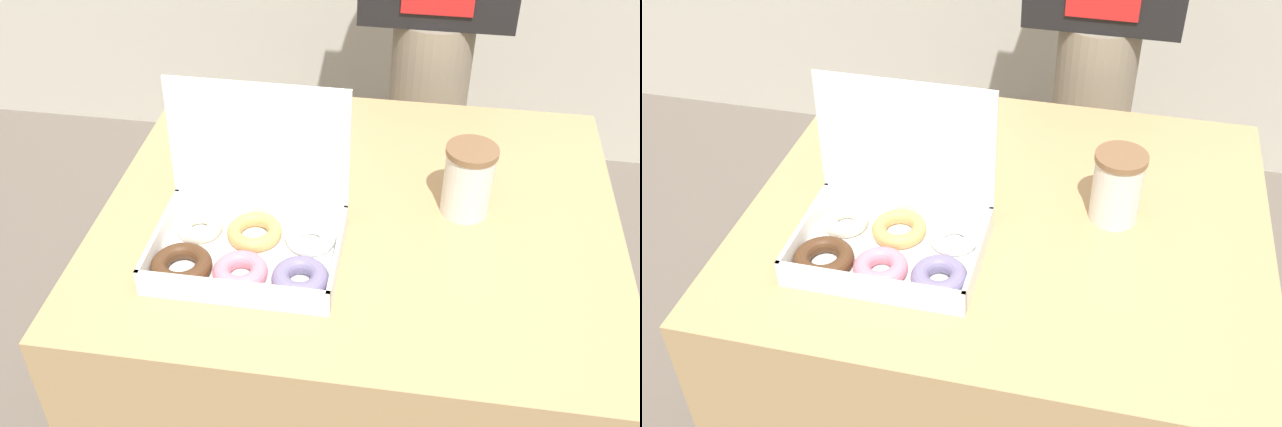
% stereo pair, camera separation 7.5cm
% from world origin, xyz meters
% --- Properties ---
extents(table, '(1.01, 0.88, 0.74)m').
position_xyz_m(table, '(0.00, 0.00, 0.37)').
color(table, tan).
rests_on(table, ground_plane).
extents(donut_box, '(0.34, 0.26, 0.29)m').
position_xyz_m(donut_box, '(-0.19, -0.17, 0.78)').
color(donut_box, white).
rests_on(donut_box, table).
extents(coffee_cup, '(0.10, 0.10, 0.15)m').
position_xyz_m(coffee_cup, '(0.20, 0.03, 0.81)').
color(coffee_cup, silver).
rests_on(coffee_cup, table).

